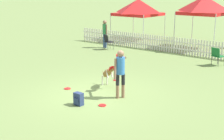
{
  "coord_description": "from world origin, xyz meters",
  "views": [
    {
      "loc": [
        6.82,
        -7.53,
        3.52
      ],
      "look_at": [
        0.09,
        0.69,
        0.77
      ],
      "focal_mm": 50.0,
      "sensor_mm": 36.0,
      "label": 1
    }
  ],
  "objects_px": {
    "frisbee_near_dog": "(116,80)",
    "folding_chair_blue_left": "(108,41)",
    "folding_chair_center": "(217,55)",
    "spectator_standing": "(105,31)",
    "canopy_tent_main": "(204,5)",
    "handler_person": "(120,68)",
    "frisbee_near_handler": "(102,105)",
    "backpack_on_grass": "(78,99)",
    "canopy_tent_secondary": "(138,7)",
    "leaping_dog": "(108,73)",
    "frisbee_midfield": "(67,89)"
  },
  "relations": [
    {
      "from": "leaping_dog",
      "to": "frisbee_near_handler",
      "type": "distance_m",
      "value": 1.96
    },
    {
      "from": "frisbee_near_handler",
      "to": "canopy_tent_main",
      "type": "distance_m",
      "value": 11.63
    },
    {
      "from": "leaping_dog",
      "to": "canopy_tent_main",
      "type": "height_order",
      "value": "canopy_tent_main"
    },
    {
      "from": "frisbee_near_handler",
      "to": "folding_chair_blue_left",
      "type": "height_order",
      "value": "folding_chair_blue_left"
    },
    {
      "from": "handler_person",
      "to": "frisbee_near_handler",
      "type": "xyz_separation_m",
      "value": [
        0.05,
        -0.97,
        -1.0
      ]
    },
    {
      "from": "frisbee_near_handler",
      "to": "spectator_standing",
      "type": "height_order",
      "value": "spectator_standing"
    },
    {
      "from": "handler_person",
      "to": "backpack_on_grass",
      "type": "bearing_deg",
      "value": -171.86
    },
    {
      "from": "folding_chair_blue_left",
      "to": "folding_chair_center",
      "type": "bearing_deg",
      "value": -158.73
    },
    {
      "from": "frisbee_midfield",
      "to": "spectator_standing",
      "type": "relative_size",
      "value": 0.14
    },
    {
      "from": "frisbee_near_handler",
      "to": "folding_chair_blue_left",
      "type": "xyz_separation_m",
      "value": [
        -5.94,
        7.32,
        0.53
      ]
    },
    {
      "from": "leaping_dog",
      "to": "canopy_tent_secondary",
      "type": "height_order",
      "value": "canopy_tent_secondary"
    },
    {
      "from": "leaping_dog",
      "to": "frisbee_midfield",
      "type": "bearing_deg",
      "value": -13.96
    },
    {
      "from": "canopy_tent_main",
      "to": "frisbee_near_handler",
      "type": "bearing_deg",
      "value": -81.42
    },
    {
      "from": "handler_person",
      "to": "folding_chair_blue_left",
      "type": "relative_size",
      "value": 1.79
    },
    {
      "from": "leaping_dog",
      "to": "frisbee_near_dog",
      "type": "bearing_deg",
      "value": -129.43
    },
    {
      "from": "frisbee_near_dog",
      "to": "folding_chair_blue_left",
      "type": "height_order",
      "value": "folding_chair_blue_left"
    },
    {
      "from": "leaping_dog",
      "to": "canopy_tent_secondary",
      "type": "distance_m",
      "value": 11.75
    },
    {
      "from": "frisbee_near_dog",
      "to": "folding_chair_blue_left",
      "type": "xyz_separation_m",
      "value": [
        -4.51,
        4.84,
        0.53
      ]
    },
    {
      "from": "frisbee_midfield",
      "to": "spectator_standing",
      "type": "xyz_separation_m",
      "value": [
        -4.37,
        7.21,
        1.02
      ]
    },
    {
      "from": "leaping_dog",
      "to": "frisbee_midfield",
      "type": "height_order",
      "value": "leaping_dog"
    },
    {
      "from": "folding_chair_center",
      "to": "spectator_standing",
      "type": "distance_m",
      "value": 7.22
    },
    {
      "from": "frisbee_near_dog",
      "to": "canopy_tent_main",
      "type": "height_order",
      "value": "canopy_tent_main"
    },
    {
      "from": "backpack_on_grass",
      "to": "canopy_tent_main",
      "type": "bearing_deg",
      "value": 95.31
    },
    {
      "from": "frisbee_near_handler",
      "to": "canopy_tent_main",
      "type": "bearing_deg",
      "value": 98.58
    },
    {
      "from": "backpack_on_grass",
      "to": "canopy_tent_secondary",
      "type": "relative_size",
      "value": 0.14
    },
    {
      "from": "frisbee_near_dog",
      "to": "folding_chair_center",
      "type": "bearing_deg",
      "value": 66.63
    },
    {
      "from": "spectator_standing",
      "to": "handler_person",
      "type": "bearing_deg",
      "value": 144.66
    },
    {
      "from": "handler_person",
      "to": "folding_chair_center",
      "type": "bearing_deg",
      "value": 23.05
    },
    {
      "from": "leaping_dog",
      "to": "frisbee_midfield",
      "type": "distance_m",
      "value": 1.59
    },
    {
      "from": "frisbee_near_dog",
      "to": "folding_chair_center",
      "type": "distance_m",
      "value": 5.45
    },
    {
      "from": "folding_chair_blue_left",
      "to": "handler_person",
      "type": "bearing_deg",
      "value": 152.94
    },
    {
      "from": "frisbee_near_dog",
      "to": "canopy_tent_main",
      "type": "xyz_separation_m",
      "value": [
        -0.27,
        8.74,
        2.59
      ]
    },
    {
      "from": "leaping_dog",
      "to": "frisbee_near_handler",
      "type": "xyz_separation_m",
      "value": [
        1.07,
        -1.54,
        -0.55
      ]
    },
    {
      "from": "folding_chair_center",
      "to": "canopy_tent_secondary",
      "type": "xyz_separation_m",
      "value": [
        -7.49,
        4.22,
        1.77
      ]
    },
    {
      "from": "backpack_on_grass",
      "to": "canopy_tent_main",
      "type": "relative_size",
      "value": 0.13
    },
    {
      "from": "frisbee_near_handler",
      "to": "handler_person",
      "type": "bearing_deg",
      "value": 92.92
    },
    {
      "from": "canopy_tent_main",
      "to": "spectator_standing",
      "type": "bearing_deg",
      "value": -143.51
    },
    {
      "from": "folding_chair_blue_left",
      "to": "canopy_tent_secondary",
      "type": "xyz_separation_m",
      "value": [
        -0.82,
        4.35,
        1.75
      ]
    },
    {
      "from": "frisbee_near_handler",
      "to": "frisbee_midfield",
      "type": "height_order",
      "value": "same"
    },
    {
      "from": "leaping_dog",
      "to": "frisbee_near_dog",
      "type": "distance_m",
      "value": 1.14
    },
    {
      "from": "handler_person",
      "to": "canopy_tent_main",
      "type": "xyz_separation_m",
      "value": [
        -1.64,
        10.24,
        1.59
      ]
    },
    {
      "from": "backpack_on_grass",
      "to": "folding_chair_center",
      "type": "distance_m",
      "value": 8.01
    },
    {
      "from": "frisbee_near_dog",
      "to": "folding_chair_center",
      "type": "relative_size",
      "value": 0.27
    },
    {
      "from": "leaping_dog",
      "to": "backpack_on_grass",
      "type": "relative_size",
      "value": 2.67
    },
    {
      "from": "folding_chair_center",
      "to": "canopy_tent_main",
      "type": "relative_size",
      "value": 0.28
    },
    {
      "from": "handler_person",
      "to": "folding_chair_center",
      "type": "relative_size",
      "value": 1.85
    },
    {
      "from": "handler_person",
      "to": "canopy_tent_main",
      "type": "height_order",
      "value": "canopy_tent_main"
    },
    {
      "from": "frisbee_midfield",
      "to": "backpack_on_grass",
      "type": "height_order",
      "value": "backpack_on_grass"
    },
    {
      "from": "frisbee_near_dog",
      "to": "canopy_tent_secondary",
      "type": "height_order",
      "value": "canopy_tent_secondary"
    },
    {
      "from": "folding_chair_blue_left",
      "to": "folding_chair_center",
      "type": "xyz_separation_m",
      "value": [
        6.67,
        0.14,
        -0.02
      ]
    }
  ]
}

